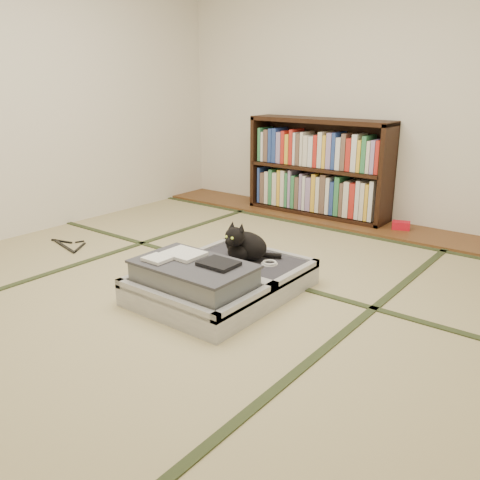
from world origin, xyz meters
The scene contains 10 objects.
floor centered at (0.00, 0.00, 0.00)m, with size 4.50×4.50×0.00m, color tan.
wood_strip centered at (0.00, 2.00, 0.01)m, with size 4.00×0.50×0.02m, color brown.
red_item centered at (0.53, 2.03, 0.06)m, with size 0.15×0.09×0.07m, color red.
room_shell centered at (0.00, 0.00, 1.46)m, with size 4.50×4.50×4.50m.
tatami_borders centered at (0.00, 0.49, 0.00)m, with size 4.00×4.50×0.01m.
bookcase centered at (-0.33, 2.07, 0.45)m, with size 1.40×0.32×0.92m.
suitcase centered at (0.16, -0.02, 0.11)m, with size 0.78×1.04×0.31m.
cat centered at (0.14, 0.27, 0.25)m, with size 0.35×0.35×0.28m.
cable_coil centered at (0.32, 0.30, 0.16)m, with size 0.11×0.11×0.03m.
hanger centered at (-1.43, 0.00, 0.01)m, with size 0.43×0.24×0.01m.
Camera 1 is at (2.03, -2.21, 1.29)m, focal length 38.00 mm.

